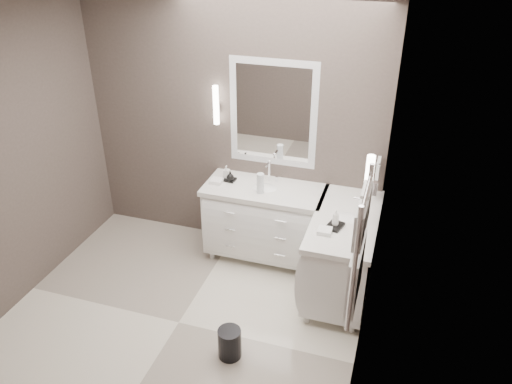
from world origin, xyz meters
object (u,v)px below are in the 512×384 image
(vanity_back, at_px, (264,218))
(towel_ladder, at_px, (358,254))
(waste_bin, at_px, (230,343))
(vanity_right, at_px, (343,250))

(vanity_back, relative_size, towel_ladder, 1.38)
(waste_bin, bearing_deg, vanity_back, 95.26)
(towel_ladder, bearing_deg, vanity_right, 99.84)
(vanity_right, distance_m, towel_ladder, 1.60)
(towel_ladder, xyz_separation_m, waste_bin, (-0.97, 0.18, -1.25))
(towel_ladder, distance_m, waste_bin, 1.59)
(vanity_back, bearing_deg, towel_ladder, -55.90)
(vanity_back, distance_m, vanity_right, 0.93)
(vanity_back, height_order, towel_ladder, towel_ladder)
(waste_bin, bearing_deg, vanity_right, 56.55)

